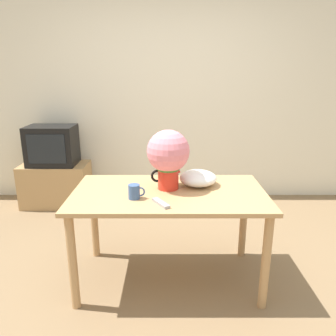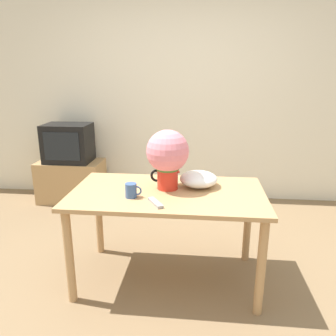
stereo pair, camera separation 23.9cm
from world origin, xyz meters
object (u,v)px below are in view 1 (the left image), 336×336
Objects in this scene: tv_set at (51,145)px; white_bowl at (197,178)px; flower_vase at (168,156)px; coffee_mug at (134,192)px.

white_bowl is at bearing -40.54° from tv_set.
flower_vase reaches higher than white_bowl.
flower_vase is 1.98m from tv_set.
tv_set is at bearing 133.47° from flower_vase.
flower_vase is at bearing -161.96° from white_bowl.
tv_set is (-1.12, 1.63, -0.04)m from coffee_mug.
white_bowl reaches higher than coffee_mug.
white_bowl is at bearing 31.03° from coffee_mug.
white_bowl is (0.46, 0.28, 0.01)m from coffee_mug.
flower_vase reaches higher than tv_set.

